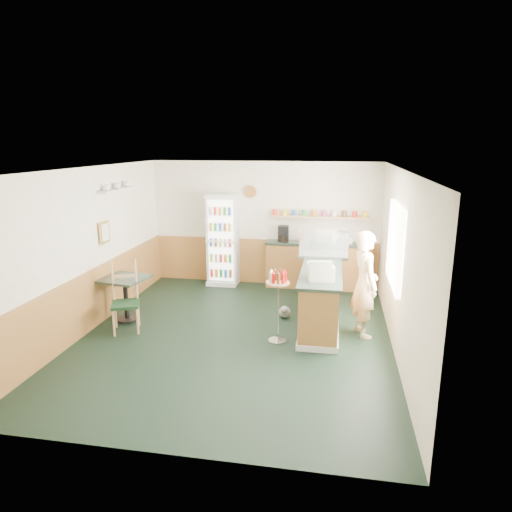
% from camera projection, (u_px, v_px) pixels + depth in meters
% --- Properties ---
extents(ground, '(6.00, 6.00, 0.00)m').
position_uv_depth(ground, '(235.00, 335.00, 7.50)').
color(ground, black).
rests_on(ground, ground).
extents(room_envelope, '(5.04, 6.02, 2.72)m').
position_uv_depth(room_envelope, '(231.00, 236.00, 7.87)').
color(room_envelope, '#F2E7CE').
rests_on(room_envelope, ground).
extents(service_counter, '(0.68, 3.01, 1.01)m').
position_uv_depth(service_counter, '(321.00, 293.00, 8.18)').
color(service_counter, '#A66E35').
rests_on(service_counter, ground).
extents(back_counter, '(2.24, 0.42, 1.69)m').
position_uv_depth(back_counter, '(317.00, 263.00, 9.84)').
color(back_counter, '#A66E35').
rests_on(back_counter, ground).
extents(drinks_fridge, '(0.66, 0.55, 2.01)m').
position_uv_depth(drinks_fridge, '(223.00, 240.00, 10.02)').
color(drinks_fridge, white).
rests_on(drinks_fridge, ground).
extents(display_case, '(0.90, 0.47, 0.51)m').
position_uv_depth(display_case, '(324.00, 244.00, 8.43)').
color(display_case, silver).
rests_on(display_case, service_counter).
extents(cash_register, '(0.46, 0.47, 0.23)m').
position_uv_depth(cash_register, '(321.00, 272.00, 7.11)').
color(cash_register, beige).
rests_on(cash_register, service_counter).
extents(shopkeeper, '(0.59, 0.69, 1.75)m').
position_uv_depth(shopkeeper, '(365.00, 284.00, 7.32)').
color(shopkeeper, tan).
rests_on(shopkeeper, ground).
extents(condiment_stand, '(0.37, 0.37, 1.15)m').
position_uv_depth(condiment_stand, '(278.00, 295.00, 7.10)').
color(condiment_stand, silver).
rests_on(condiment_stand, ground).
extents(newspaper_rack, '(0.09, 0.43, 0.51)m').
position_uv_depth(newspaper_rack, '(302.00, 290.00, 8.29)').
color(newspaper_rack, black).
rests_on(newspaper_rack, ground).
extents(cafe_table, '(0.83, 0.83, 0.79)m').
position_uv_depth(cafe_table, '(125.00, 290.00, 8.02)').
color(cafe_table, black).
rests_on(cafe_table, ground).
extents(cafe_chair, '(0.57, 0.58, 1.18)m').
position_uv_depth(cafe_chair, '(127.00, 294.00, 7.63)').
color(cafe_chair, black).
rests_on(cafe_chair, ground).
extents(dog_doorstop, '(0.21, 0.27, 0.25)m').
position_uv_depth(dog_doorstop, '(285.00, 311.00, 8.23)').
color(dog_doorstop, gray).
rests_on(dog_doorstop, ground).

